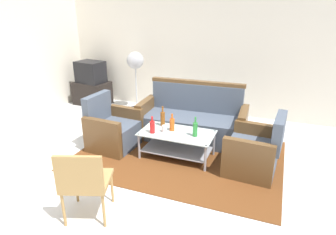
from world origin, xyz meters
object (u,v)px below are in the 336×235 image
(couch, at_px, (192,121))
(pedestal_fan, at_px, (135,64))
(armchair_left, at_px, (113,130))
(television, at_px, (91,72))
(cup, at_px, (165,129))
(armchair_right, at_px, (255,152))
(bottle_red, at_px, (152,127))
(tv_stand, at_px, (93,93))
(bottle_green, at_px, (195,129))
(coffee_table, at_px, (177,141))
(bottle_brown, at_px, (163,118))
(bottle_orange, at_px, (172,124))
(wicker_chair, at_px, (84,180))

(couch, bearing_deg, pedestal_fan, -35.64)
(armchair_left, distance_m, television, 2.45)
(cup, bearing_deg, armchair_right, 2.36)
(armchair_left, height_order, bottle_red, armchair_left)
(armchair_right, distance_m, tv_stand, 4.22)
(couch, distance_m, armchair_left, 1.35)
(armchair_right, xyz_separation_m, cup, (-1.32, -0.05, 0.17))
(bottle_red, bearing_deg, bottle_green, 10.56)
(television, bearing_deg, coffee_table, 156.51)
(television, bearing_deg, armchair_right, 164.94)
(coffee_table, xyz_separation_m, pedestal_fan, (-1.59, 1.78, 0.74))
(armchair_right, height_order, cup, armchair_right)
(armchair_left, distance_m, tv_stand, 2.40)
(armchair_right, relative_size, bottle_brown, 2.67)
(coffee_table, bearing_deg, television, 147.42)
(bottle_orange, height_order, bottle_red, bottle_orange)
(tv_stand, bearing_deg, pedestal_fan, 2.54)
(armchair_left, height_order, bottle_green, armchair_left)
(bottle_brown, bearing_deg, tv_stand, 147.05)
(coffee_table, distance_m, cup, 0.27)
(bottle_green, bearing_deg, bottle_brown, 161.51)
(coffee_table, bearing_deg, tv_stand, 147.46)
(armchair_left, xyz_separation_m, bottle_brown, (0.79, 0.20, 0.24))
(bottle_orange, xyz_separation_m, television, (-2.62, 1.69, 0.25))
(armchair_left, xyz_separation_m, bottle_orange, (0.99, 0.08, 0.22))
(bottle_orange, distance_m, television, 3.13)
(bottle_brown, height_order, tv_stand, bottle_brown)
(armchair_right, distance_m, television, 4.25)
(armchair_right, xyz_separation_m, wicker_chair, (-1.56, -1.68, 0.21))
(television, relative_size, pedestal_fan, 0.52)
(cup, bearing_deg, armchair_left, 179.56)
(armchair_right, distance_m, bottle_brown, 1.46)
(bottle_red, distance_m, tv_stand, 3.04)
(armchair_right, bearing_deg, wicker_chair, 140.96)
(bottle_orange, relative_size, bottle_red, 1.03)
(armchair_left, relative_size, bottle_orange, 3.19)
(coffee_table, bearing_deg, couch, 88.48)
(television, bearing_deg, cup, 153.98)
(bottle_orange, xyz_separation_m, pedestal_fan, (-1.49, 1.74, 0.50))
(coffee_table, bearing_deg, bottle_brown, 150.93)
(coffee_table, height_order, bottle_red, bottle_red)
(coffee_table, xyz_separation_m, bottle_green, (0.28, -0.03, 0.25))
(bottle_red, distance_m, pedestal_fan, 2.35)
(bottle_orange, bearing_deg, pedestal_fan, 130.54)
(bottle_brown, height_order, cup, bottle_brown)
(couch, height_order, pedestal_fan, pedestal_fan)
(armchair_left, bearing_deg, bottle_brown, 107.96)
(tv_stand, bearing_deg, bottle_orange, -32.85)
(coffee_table, xyz_separation_m, bottle_brown, (-0.30, 0.17, 0.26))
(couch, distance_m, bottle_green, 0.83)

